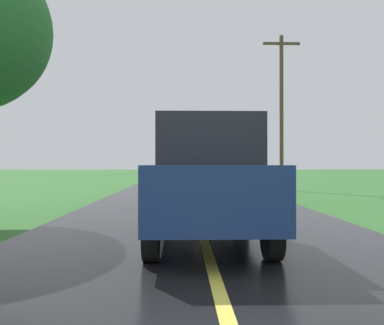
% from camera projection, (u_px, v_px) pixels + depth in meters
% --- Properties ---
extents(ground_plane, '(200.00, 200.00, 0.00)m').
position_uv_depth(ground_plane, '(209.00, 265.00, 5.05)').
color(ground_plane, '#336B2D').
extents(road_surface, '(6.40, 120.00, 0.08)m').
position_uv_depth(road_surface, '(209.00, 262.00, 5.05)').
color(road_surface, black).
rests_on(road_surface, ground).
extents(centre_line, '(0.14, 108.00, 0.01)m').
position_uv_depth(centre_line, '(209.00, 259.00, 5.05)').
color(centre_line, '#E0D64C').
rests_on(centre_line, road_surface).
extents(banana_truck_near, '(2.38, 5.82, 2.80)m').
position_uv_depth(banana_truck_near, '(200.00, 160.00, 14.17)').
color(banana_truck_near, '#2D2D30').
rests_on(banana_truck_near, road_surface).
extents(utility_pole_roadside, '(1.88, 0.20, 7.90)m').
position_uv_depth(utility_pole_roadside, '(281.00, 107.00, 19.85)').
color(utility_pole_roadside, brown).
rests_on(utility_pole_roadside, ground).
extents(following_car, '(1.74, 4.10, 1.92)m').
position_uv_depth(following_car, '(206.00, 179.00, 6.17)').
color(following_car, navy).
rests_on(following_car, road_surface).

